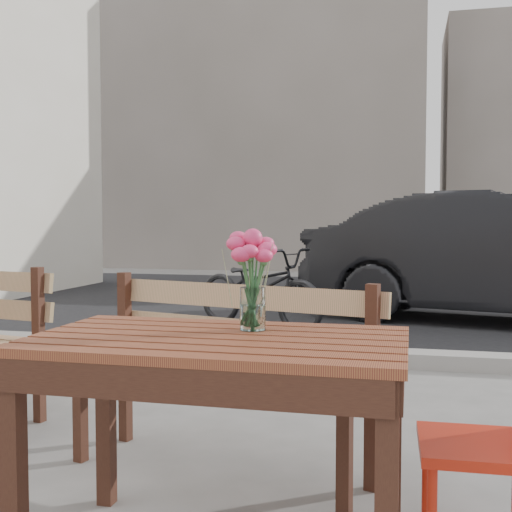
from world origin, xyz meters
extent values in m
cube|color=black|center=(0.00, 7.00, 0.00)|extent=(30.00, 8.00, 0.00)
cube|color=gray|center=(0.00, 3.00, 0.06)|extent=(30.00, 0.25, 0.12)
cube|color=slate|center=(-3.00, 14.00, 4.00)|extent=(8.00, 3.00, 8.00)
cube|color=#591F17|center=(-0.01, -0.12, 0.74)|extent=(1.23, 0.73, 0.03)
cube|color=black|center=(-0.58, -0.42, 0.36)|extent=(0.06, 0.06, 0.73)
cube|color=black|center=(0.55, -0.43, 0.36)|extent=(0.06, 0.06, 0.73)
cube|color=black|center=(-0.57, 0.19, 0.36)|extent=(0.06, 0.06, 0.73)
cube|color=black|center=(0.55, 0.18, 0.36)|extent=(0.06, 0.06, 0.73)
cube|color=#977A4E|center=(-0.22, 0.57, 0.46)|extent=(1.50, 0.75, 0.03)
cube|color=#977A4E|center=(-0.17, 0.78, 0.70)|extent=(1.40, 0.40, 0.39)
cube|color=black|center=(-0.90, 0.57, 0.24)|extent=(0.06, 0.06, 0.47)
cube|color=black|center=(0.37, 0.24, 0.24)|extent=(0.06, 0.06, 0.47)
cube|color=black|center=(-0.82, 0.89, 0.44)|extent=(0.06, 0.06, 0.88)
cube|color=black|center=(0.46, 0.56, 0.44)|extent=(0.06, 0.06, 0.88)
cube|color=red|center=(0.83, 0.07, 0.39)|extent=(0.39, 0.39, 0.04)
cylinder|color=red|center=(0.67, 0.22, 0.19)|extent=(0.03, 0.03, 0.37)
cylinder|color=white|center=(0.07, 0.02, 0.83)|extent=(0.09, 0.09, 0.15)
cylinder|color=#356E3B|center=(0.07, 0.02, 0.91)|extent=(0.05, 0.05, 0.30)
cube|color=black|center=(-1.43, 1.07, 0.44)|extent=(0.06, 0.06, 0.88)
imported|color=black|center=(1.70, 5.54, 0.73)|extent=(4.70, 2.55, 1.47)
imported|color=black|center=(-0.93, 4.48, 0.44)|extent=(1.74, 1.26, 0.87)
camera|label=1|loc=(0.59, -2.14, 1.13)|focal=45.00mm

